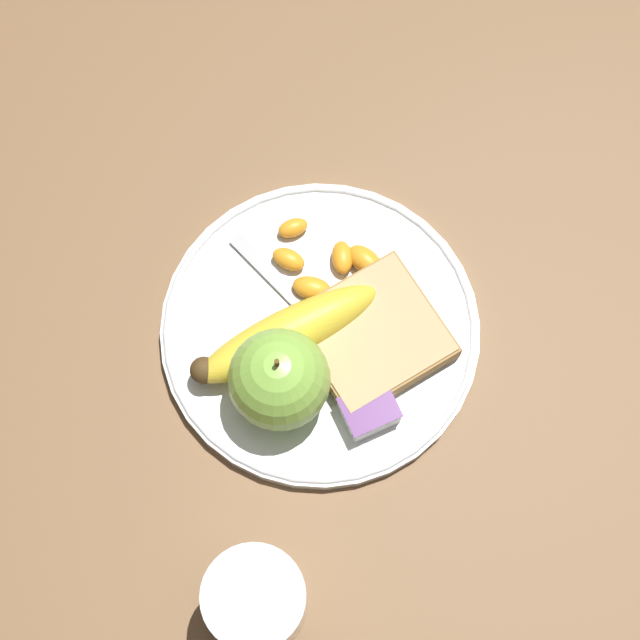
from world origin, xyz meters
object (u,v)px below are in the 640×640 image
at_px(plate, 320,330).
at_px(juice_glass, 257,601).
at_px(apple, 279,380).
at_px(banana, 284,333).
at_px(bread_slice, 372,335).
at_px(jam_packet, 369,411).
at_px(fork, 318,322).

bearing_deg(plate, juice_glass, 53.67).
distance_m(apple, banana, 0.05).
height_order(juice_glass, banana, juice_glass).
bearing_deg(plate, banana, -2.99).
distance_m(juice_glass, bread_slice, 0.23).
height_order(plate, banana, banana).
bearing_deg(banana, apple, 61.86).
bearing_deg(plate, jam_packet, 93.62).
distance_m(juice_glass, fork, 0.23).
bearing_deg(fork, bread_slice, 28.95).
bearing_deg(bread_slice, apple, 7.13).
xyz_separation_m(bread_slice, jam_packet, (0.03, 0.05, -0.00)).
xyz_separation_m(apple, jam_packet, (-0.06, 0.04, -0.03)).
distance_m(fork, jam_packet, 0.09).
xyz_separation_m(apple, fork, (-0.05, -0.04, -0.04)).
bearing_deg(fork, juice_glass, -54.40).
bearing_deg(juice_glass, fork, -125.76).
height_order(plate, juice_glass, juice_glass).
xyz_separation_m(plate, apple, (0.05, 0.04, 0.04)).
bearing_deg(plate, fork, -95.94).
relative_size(plate, banana, 1.59).
bearing_deg(plate, bread_slice, 142.38).
relative_size(plate, apple, 2.95).
xyz_separation_m(plate, fork, (-0.00, -0.00, 0.01)).
height_order(juice_glass, apple, apple).
xyz_separation_m(juice_glass, fork, (-0.13, -0.18, -0.03)).
xyz_separation_m(apple, banana, (-0.02, -0.04, -0.02)).
relative_size(apple, banana, 0.54).
height_order(apple, banana, apple).
bearing_deg(jam_packet, bread_slice, -117.68).
bearing_deg(bread_slice, plate, -37.62).
distance_m(plate, fork, 0.01).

